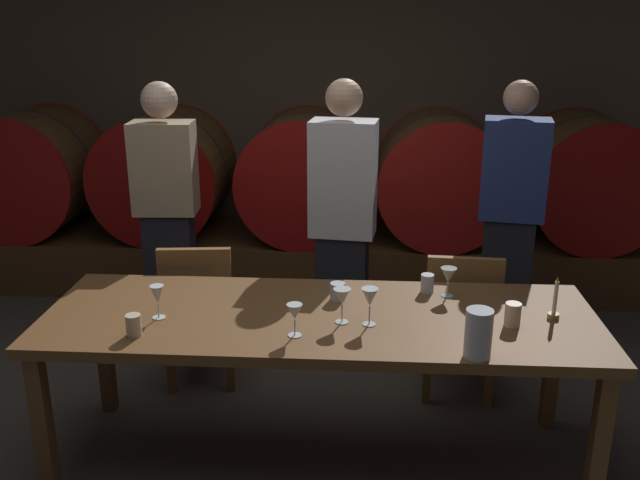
{
  "coord_description": "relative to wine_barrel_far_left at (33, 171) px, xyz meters",
  "views": [
    {
      "loc": [
        0.48,
        -2.84,
        2.1
      ],
      "look_at": [
        0.27,
        0.41,
        1.02
      ],
      "focal_mm": 38.77,
      "sensor_mm": 36.0,
      "label": 1
    }
  ],
  "objects": [
    {
      "name": "ground_plane",
      "position": [
        2.15,
        -2.4,
        -0.89
      ],
      "size": [
        9.18,
        9.18,
        0.0
      ],
      "primitive_type": "plane",
      "color": "#4C443A"
    },
    {
      "name": "back_wall",
      "position": [
        2.15,
        0.55,
        0.39
      ],
      "size": [
        7.06,
        0.24,
        2.57
      ],
      "primitive_type": "cube",
      "color": "brown",
      "rests_on": "ground"
    },
    {
      "name": "barrel_shelf",
      "position": [
        2.15,
        0.0,
        -0.68
      ],
      "size": [
        6.36,
        0.9,
        0.41
      ],
      "primitive_type": "cube",
      "color": "brown",
      "rests_on": "ground"
    },
    {
      "name": "wine_barrel_far_left",
      "position": [
        0.0,
        0.0,
        0.0
      ],
      "size": [
        0.97,
        0.9,
        0.97
      ],
      "color": "brown",
      "rests_on": "barrel_shelf"
    },
    {
      "name": "wine_barrel_left",
      "position": [
        1.07,
        0.0,
        0.0
      ],
      "size": [
        0.97,
        0.9,
        0.97
      ],
      "color": "brown",
      "rests_on": "barrel_shelf"
    },
    {
      "name": "wine_barrel_center",
      "position": [
        2.17,
        0.0,
        0.0
      ],
      "size": [
        0.97,
        0.9,
        0.97
      ],
      "color": "brown",
      "rests_on": "barrel_shelf"
    },
    {
      "name": "wine_barrel_right",
      "position": [
        3.21,
        0.0,
        0.0
      ],
      "size": [
        0.97,
        0.9,
        0.97
      ],
      "color": "brown",
      "rests_on": "barrel_shelf"
    },
    {
      "name": "wine_barrel_far_right",
      "position": [
        4.32,
        0.0,
        0.0
      ],
      "size": [
        0.97,
        0.9,
        0.97
      ],
      "color": "brown",
      "rests_on": "barrel_shelf"
    },
    {
      "name": "dining_table",
      "position": [
        2.44,
        -2.34,
        -0.18
      ],
      "size": [
        2.54,
        0.87,
        0.78
      ],
      "color": "brown",
      "rests_on": "ground"
    },
    {
      "name": "chair_left",
      "position": [
        1.71,
        -1.66,
        -0.4
      ],
      "size": [
        0.44,
        0.44,
        0.88
      ],
      "rotation": [
        0.0,
        0.0,
        3.25
      ],
      "color": "brown",
      "rests_on": "ground"
    },
    {
      "name": "chair_right",
      "position": [
        3.18,
        -1.71,
        -0.4
      ],
      "size": [
        0.43,
        0.43,
        0.88
      ],
      "rotation": [
        0.0,
        0.0,
        3.07
      ],
      "color": "brown",
      "rests_on": "ground"
    },
    {
      "name": "guest_left",
      "position": [
        1.41,
        -1.16,
        -0.01
      ],
      "size": [
        0.39,
        0.26,
        1.71
      ],
      "rotation": [
        0.0,
        0.0,
        3.2
      ],
      "color": "black",
      "rests_on": "ground"
    },
    {
      "name": "guest_center",
      "position": [
        2.51,
        -1.31,
        0.01
      ],
      "size": [
        0.41,
        0.28,
        1.75
      ],
      "rotation": [
        0.0,
        0.0,
        3.02
      ],
      "color": "black",
      "rests_on": "ground"
    },
    {
      "name": "guest_right",
      "position": [
        3.52,
        -1.15,
        -0.0
      ],
      "size": [
        0.42,
        0.3,
        1.73
      ],
      "rotation": [
        0.0,
        0.0,
        2.97
      ],
      "color": "black",
      "rests_on": "ground"
    },
    {
      "name": "candle_center",
      "position": [
        3.5,
        -2.32,
        -0.06
      ],
      "size": [
        0.05,
        0.05,
        0.2
      ],
      "color": "olive",
      "rests_on": "dining_table"
    },
    {
      "name": "pitcher",
      "position": [
        3.1,
        -2.72,
        -0.01
      ],
      "size": [
        0.11,
        0.11,
        0.21
      ],
      "color": "silver",
      "rests_on": "dining_table"
    },
    {
      "name": "wine_glass_far_left",
      "position": [
        1.72,
        -2.43,
        -0.0
      ],
      "size": [
        0.06,
        0.06,
        0.16
      ],
      "color": "white",
      "rests_on": "dining_table"
    },
    {
      "name": "wine_glass_left",
      "position": [
        2.35,
        -2.57,
        -0.01
      ],
      "size": [
        0.07,
        0.07,
        0.15
      ],
      "color": "white",
      "rests_on": "dining_table"
    },
    {
      "name": "wine_glass_center",
      "position": [
        2.55,
        -2.43,
        0.01
      ],
      "size": [
        0.08,
        0.08,
        0.16
      ],
      "color": "silver",
      "rests_on": "dining_table"
    },
    {
      "name": "wine_glass_right",
      "position": [
        2.67,
        -2.44,
        0.01
      ],
      "size": [
        0.08,
        0.08,
        0.17
      ],
      "color": "white",
      "rests_on": "dining_table"
    },
    {
      "name": "wine_glass_far_right",
      "position": [
        3.05,
        -2.09,
        -0.01
      ],
      "size": [
        0.08,
        0.08,
        0.15
      ],
      "color": "silver",
      "rests_on": "dining_table"
    },
    {
      "name": "cup_far_left",
      "position": [
        1.66,
        -2.61,
        -0.06
      ],
      "size": [
        0.07,
        0.07,
        0.1
      ],
      "primitive_type": "cylinder",
      "color": "beige",
      "rests_on": "dining_table"
    },
    {
      "name": "cup_center_left",
      "position": [
        2.52,
        -2.17,
        -0.07
      ],
      "size": [
        0.07,
        0.07,
        0.09
      ],
      "primitive_type": "cylinder",
      "color": "silver",
      "rests_on": "dining_table"
    },
    {
      "name": "cup_center_right",
      "position": [
        2.96,
        -2.04,
        -0.07
      ],
      "size": [
        0.06,
        0.06,
        0.09
      ],
      "primitive_type": "cylinder",
      "color": "silver",
      "rests_on": "dining_table"
    },
    {
      "name": "cup_far_right",
      "position": [
        3.3,
        -2.41,
        -0.06
      ],
      "size": [
        0.07,
        0.07,
        0.11
      ],
      "primitive_type": "cylinder",
      "color": "beige",
      "rests_on": "dining_table"
    }
  ]
}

